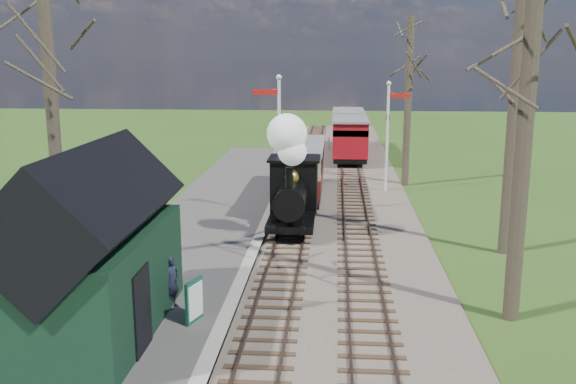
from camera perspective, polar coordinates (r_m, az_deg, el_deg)
name	(u,v)px	position (r m, az deg, el deg)	size (l,w,h in m)	color
distant_hills	(331,248)	(78.67, 3.87, -4.98)	(114.40, 48.00, 22.02)	#385B23
ballast_bed	(327,191)	(33.51, 3.53, 0.11)	(8.00, 60.00, 0.10)	brown
track_near	(303,189)	(33.54, 1.31, 0.23)	(1.60, 60.00, 0.15)	brown
track_far	(352,190)	(33.51, 5.75, 0.16)	(1.60, 60.00, 0.15)	brown
platform	(206,229)	(26.24, -7.27, -3.29)	(5.00, 44.00, 0.20)	#474442
coping_strip	(263,230)	(25.88, -2.26, -3.41)	(0.40, 44.00, 0.21)	#B2AD9E
station_shed	(92,253)	(16.63, -17.02, -5.17)	(3.25, 6.30, 4.78)	black
semaphore_near	(277,137)	(27.09, -0.94, 4.91)	(1.22, 0.24, 6.22)	silver
semaphore_far	(389,128)	(33.08, 8.96, 5.63)	(1.22, 0.24, 5.72)	silver
bare_trees	(326,112)	(20.95, 3.36, 7.08)	(15.51, 22.39, 12.00)	#382D23
fence_line	(317,144)	(47.23, 2.55, 4.30)	(12.60, 0.08, 1.00)	slate
locomotive	(292,180)	(25.25, 0.36, 1.04)	(1.90, 4.43, 4.75)	black
coach	(301,168)	(31.30, 1.14, 2.15)	(2.22, 7.60, 2.33)	black
red_carriage_a	(350,138)	(42.09, 5.50, 4.78)	(2.29, 5.68, 2.41)	black
red_carriage_b	(348,129)	(47.55, 5.37, 5.64)	(2.29, 5.68, 2.41)	black
sign_board	(194,301)	(17.14, -8.32, -9.54)	(0.33, 0.76, 1.14)	#0F4933
bench	(118,340)	(15.82, -14.89, -12.63)	(0.51, 1.32, 0.73)	#4F321C
person	(172,282)	(18.05, -10.26, -7.86)	(0.54, 0.36, 1.49)	black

